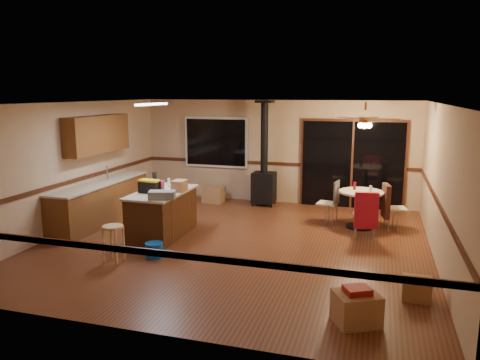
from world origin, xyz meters
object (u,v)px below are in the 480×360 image
at_px(chair_near, 366,210).
at_px(blue_bucket, 154,250).
at_px(toolbox_grey, 162,195).
at_px(box_corner_b, 417,289).
at_px(toolbox_black, 150,187).
at_px(dining_table, 361,203).
at_px(box_corner_a, 356,308).
at_px(box_under_window, 213,194).
at_px(chair_right, 387,201).
at_px(bar_stool, 114,244).
at_px(kitchen_island, 162,214).
at_px(wood_stove, 264,177).
at_px(chair_left, 332,197).

bearing_deg(chair_near, blue_bucket, -149.96).
height_order(toolbox_grey, box_corner_b, toolbox_grey).
relative_size(toolbox_black, box_corner_b, 1.06).
height_order(toolbox_black, box_corner_b, toolbox_black).
height_order(dining_table, box_corner_a, dining_table).
bearing_deg(dining_table, box_under_window, 161.11).
bearing_deg(box_corner_a, chair_near, 90.14).
height_order(chair_right, box_corner_a, chair_right).
relative_size(bar_stool, box_under_window, 1.22).
bearing_deg(kitchen_island, wood_stove, 66.91).
bearing_deg(toolbox_black, chair_left, 31.17).
bearing_deg(toolbox_grey, blue_bucket, -80.10).
xyz_separation_m(blue_bucket, chair_left, (2.71, 2.95, 0.46)).
bearing_deg(blue_bucket, wood_stove, 77.89).
bearing_deg(chair_right, chair_near, -113.65).
distance_m(blue_bucket, chair_near, 4.00).
relative_size(toolbox_grey, chair_near, 0.67).
relative_size(wood_stove, blue_bucket, 8.12).
relative_size(toolbox_grey, chair_right, 0.67).
distance_m(dining_table, chair_left, 0.60).
bearing_deg(kitchen_island, toolbox_black, -130.93).
xyz_separation_m(toolbox_grey, toolbox_black, (-0.46, 0.41, 0.04)).
relative_size(kitchen_island, chair_left, 3.26).
distance_m(dining_table, chair_right, 0.52).
xyz_separation_m(wood_stove, toolbox_grey, (-1.00, -3.65, 0.24)).
relative_size(wood_stove, dining_table, 2.75).
distance_m(toolbox_grey, toolbox_black, 0.62).
xyz_separation_m(kitchen_island, blue_bucket, (0.40, -1.16, -0.32)).
xyz_separation_m(wood_stove, chair_near, (2.53, -2.22, -0.13)).
xyz_separation_m(chair_right, box_corner_b, (0.38, -3.35, -0.45)).
bearing_deg(dining_table, toolbox_grey, -145.89).
relative_size(dining_table, chair_right, 1.31).
height_order(wood_stove, toolbox_black, wood_stove).
distance_m(bar_stool, chair_near, 4.64).
height_order(wood_stove, box_corner_a, wood_stove).
xyz_separation_m(dining_table, box_corner_a, (0.14, -4.27, -0.34)).
bearing_deg(bar_stool, dining_table, 39.90).
bearing_deg(blue_bucket, kitchen_island, 108.98).
distance_m(toolbox_grey, chair_right, 4.57).
relative_size(dining_table, chair_near, 1.31).
xyz_separation_m(toolbox_black, dining_table, (3.86, 1.89, -0.48)).
relative_size(toolbox_black, chair_right, 0.57).
bearing_deg(box_under_window, dining_table, -18.89).
bearing_deg(box_corner_b, toolbox_black, 163.18).
relative_size(kitchen_island, chair_right, 2.40).
relative_size(bar_stool, chair_right, 0.88).
distance_m(wood_stove, toolbox_grey, 3.79).
distance_m(wood_stove, box_under_window, 1.42).
height_order(toolbox_black, box_under_window, toolbox_black).
bearing_deg(chair_left, box_under_window, 159.14).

